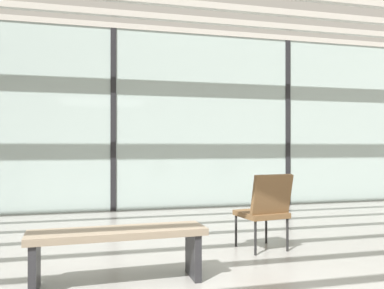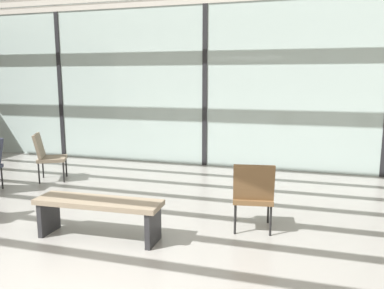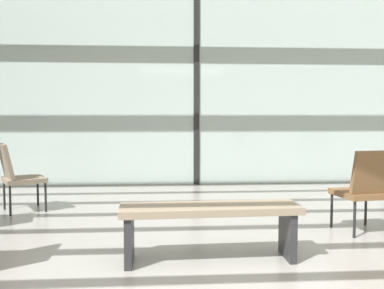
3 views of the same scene
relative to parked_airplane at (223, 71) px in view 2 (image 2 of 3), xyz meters
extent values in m
cube|color=#A3B7B2|center=(0.86, -5.95, -0.42)|extent=(14.00, 0.08, 3.34)
cube|color=black|center=(-2.64, -5.95, -0.42)|extent=(0.10, 0.12, 3.34)
cube|color=black|center=(0.86, -5.95, -0.42)|extent=(0.10, 0.12, 3.34)
cube|color=#B7B2A8|center=(0.86, -5.95, 1.30)|extent=(13.72, 0.12, 0.10)
ellipsoid|color=silver|center=(0.30, 0.00, 0.00)|extent=(13.55, 4.18, 4.18)
sphere|color=#9D9DA0|center=(-5.93, 0.00, 0.00)|extent=(2.30, 2.30, 2.30)
sphere|color=black|center=(-3.42, -1.92, 0.31)|extent=(0.28, 0.28, 0.28)
sphere|color=black|center=(-2.52, -1.92, 0.31)|extent=(0.28, 0.28, 0.28)
sphere|color=black|center=(-1.62, -1.92, 0.31)|extent=(0.28, 0.28, 0.28)
sphere|color=black|center=(-0.72, -1.92, 0.31)|extent=(0.28, 0.28, 0.28)
sphere|color=black|center=(0.18, -1.92, 0.31)|extent=(0.28, 0.28, 0.28)
sphere|color=black|center=(1.08, -1.92, 0.31)|extent=(0.28, 0.28, 0.28)
sphere|color=black|center=(1.98, -1.92, 0.31)|extent=(0.28, 0.28, 0.28)
cube|color=brown|center=(2.32, -9.23, -1.69)|extent=(0.55, 0.55, 0.06)
cube|color=brown|center=(2.36, -9.44, -1.44)|extent=(0.50, 0.21, 0.44)
cylinder|color=black|center=(2.50, -8.99, -1.90)|extent=(0.03, 0.03, 0.37)
cylinder|color=black|center=(2.08, -9.05, -1.90)|extent=(0.03, 0.03, 0.37)
cylinder|color=black|center=(2.56, -9.40, -1.90)|extent=(0.03, 0.03, 0.37)
cylinder|color=black|center=(2.15, -9.47, -1.90)|extent=(0.03, 0.03, 0.37)
cube|color=#7F705B|center=(-1.51, -7.95, -1.69)|extent=(0.65, 0.65, 0.06)
cube|color=#7F705B|center=(-1.69, -8.06, -1.44)|extent=(0.35, 0.49, 0.44)
cylinder|color=black|center=(-1.22, -8.04, -1.90)|extent=(0.03, 0.03, 0.37)
cylinder|color=black|center=(-1.42, -7.67, -1.90)|extent=(0.03, 0.03, 0.37)
cylinder|color=black|center=(-1.59, -8.24, -1.90)|extent=(0.03, 0.03, 0.37)
cylinder|color=black|center=(-1.79, -7.87, -1.90)|extent=(0.03, 0.03, 0.37)
cylinder|color=black|center=(-1.99, -8.68, -1.90)|extent=(0.03, 0.03, 0.37)
cube|color=#7F705B|center=(0.64, -10.03, -1.65)|extent=(1.51, 0.46, 0.06)
cube|color=#262628|center=(1.31, -10.01, -1.88)|extent=(0.06, 0.36, 0.41)
cube|color=#262628|center=(-0.03, -10.06, -1.88)|extent=(0.06, 0.36, 0.41)
camera|label=1|loc=(0.36, -13.60, -0.91)|focal=38.53mm
camera|label=2|loc=(2.89, -13.83, -0.22)|focal=35.94mm
camera|label=3|loc=(0.23, -13.59, -0.87)|focal=40.71mm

